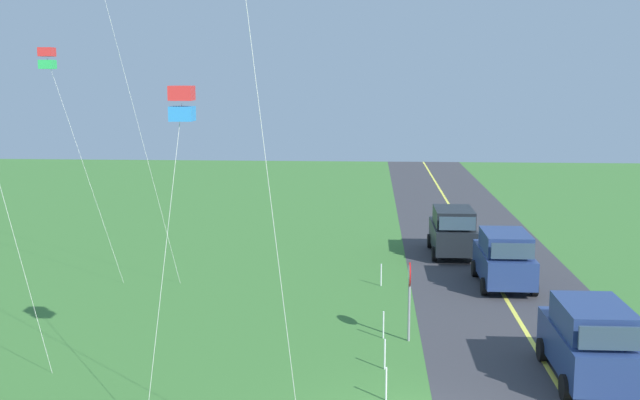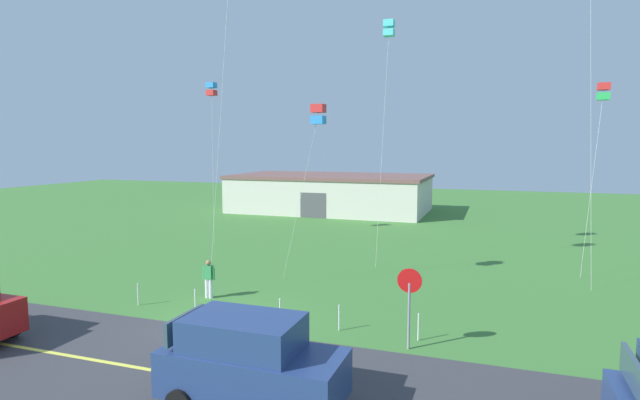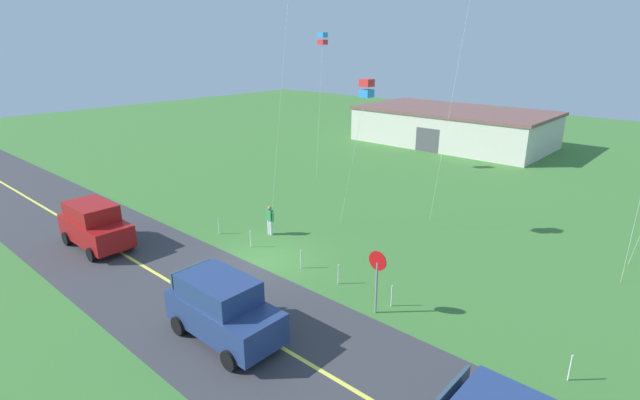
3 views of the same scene
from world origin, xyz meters
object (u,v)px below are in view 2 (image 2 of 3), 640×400
object	(u,v)px
kite_yellow_high	(318,115)
kite_pink_drift	(389,29)
kite_orange_near	(603,92)
person_adult_near	(209,278)
kite_blue_mid	(212,90)
stop_sign	(409,292)
warehouse_distant	(331,193)
car_suv_foreground	(250,361)

from	to	relation	value
kite_yellow_high	kite_pink_drift	xyz separation A→B (m)	(1.60, 7.10, 5.00)
kite_pink_drift	kite_orange_near	bearing A→B (deg)	7.43
person_adult_near	kite_blue_mid	world-z (taller)	kite_blue_mid
kite_yellow_high	kite_pink_drift	distance (m)	8.83
stop_sign	warehouse_distant	xyz separation A→B (m)	(-12.62, 30.97, -0.05)
kite_pink_drift	car_suv_foreground	bearing A→B (deg)	-88.60
kite_orange_near	kite_blue_mid	bearing A→B (deg)	179.32
kite_blue_mid	kite_pink_drift	distance (m)	12.62
stop_sign	person_adult_near	world-z (taller)	stop_sign
kite_blue_mid	kite_yellow_high	world-z (taller)	kite_blue_mid
car_suv_foreground	kite_blue_mid	size ratio (longest dim) A/B	0.42
kite_blue_mid	kite_pink_drift	size ratio (longest dim) A/B	0.80
stop_sign	kite_pink_drift	world-z (taller)	kite_pink_drift
stop_sign	kite_blue_mid	distance (m)	22.97
kite_yellow_high	warehouse_distant	bearing A→B (deg)	106.79
stop_sign	kite_yellow_high	xyz separation A→B (m)	(-5.05, 5.87, 5.84)
kite_yellow_high	kite_orange_near	xyz separation A→B (m)	(12.46, 8.52, 1.38)
kite_blue_mid	kite_yellow_high	distance (m)	13.98
stop_sign	kite_blue_mid	world-z (taller)	kite_blue_mid
warehouse_distant	car_suv_foreground	bearing A→B (deg)	-74.96
kite_yellow_high	kite_pink_drift	size ratio (longest dim) A/B	0.62
car_suv_foreground	kite_pink_drift	distance (m)	21.17
stop_sign	warehouse_distant	size ratio (longest dim) A/B	0.14
stop_sign	warehouse_distant	world-z (taller)	warehouse_distant
car_suv_foreground	person_adult_near	xyz separation A→B (m)	(-5.69, 7.37, -0.29)
kite_blue_mid	car_suv_foreground	bearing A→B (deg)	-56.96
kite_blue_mid	kite_orange_near	world-z (taller)	kite_blue_mid
kite_blue_mid	kite_pink_drift	xyz separation A→B (m)	(12.22, -1.69, 2.65)
person_adult_near	kite_blue_mid	xyz separation A→B (m)	(-6.97, 12.09, 9.13)
warehouse_distant	kite_blue_mid	bearing A→B (deg)	-100.59
kite_pink_drift	person_adult_near	bearing A→B (deg)	-116.79
kite_blue_mid	warehouse_distant	distance (m)	18.52
kite_blue_mid	kite_pink_drift	world-z (taller)	kite_pink_drift
car_suv_foreground	kite_blue_mid	xyz separation A→B (m)	(-12.66, 19.46, 8.84)
car_suv_foreground	kite_blue_mid	distance (m)	24.84
person_adult_near	warehouse_distant	xyz separation A→B (m)	(-3.92, 28.40, 0.89)
kite_orange_near	person_adult_near	bearing A→B (deg)	-143.73
stop_sign	kite_yellow_high	distance (m)	9.70
stop_sign	kite_pink_drift	xyz separation A→B (m)	(-3.45, 12.98, 10.84)
kite_pink_drift	kite_blue_mid	bearing A→B (deg)	172.13
car_suv_foreground	person_adult_near	bearing A→B (deg)	127.65
stop_sign	kite_yellow_high	size ratio (longest dim) A/B	0.32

